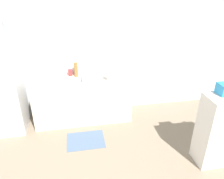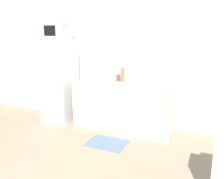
{
  "view_description": "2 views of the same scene",
  "coord_description": "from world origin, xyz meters",
  "px_view_note": "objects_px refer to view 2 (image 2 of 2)",
  "views": [
    {
      "loc": [
        0.09,
        -1.04,
        2.53
      ],
      "look_at": [
        0.62,
        1.9,
        1.05
      ],
      "focal_mm": 35.0,
      "sensor_mm": 36.0,
      "label": 1
    },
    {
      "loc": [
        1.8,
        -1.43,
        1.84
      ],
      "look_at": [
        0.34,
        1.91,
        0.97
      ],
      "focal_mm": 40.0,
      "sensor_mm": 36.0,
      "label": 2
    }
  ],
  "objects_px": {
    "bottle_tall": "(122,75)",
    "microwave": "(57,31)",
    "refrigerator": "(60,81)",
    "bottle_short": "(118,78)",
    "paper_towel_roll": "(149,82)"
  },
  "relations": [
    {
      "from": "bottle_short",
      "to": "refrigerator",
      "type": "bearing_deg",
      "value": -165.4
    },
    {
      "from": "microwave",
      "to": "bottle_short",
      "type": "relative_size",
      "value": 3.7
    },
    {
      "from": "bottle_short",
      "to": "paper_towel_roll",
      "type": "distance_m",
      "value": 0.82
    },
    {
      "from": "bottle_tall",
      "to": "bottle_short",
      "type": "relative_size",
      "value": 2.2
    },
    {
      "from": "bottle_tall",
      "to": "microwave",
      "type": "bearing_deg",
      "value": -169.58
    },
    {
      "from": "refrigerator",
      "to": "bottle_tall",
      "type": "distance_m",
      "value": 1.31
    },
    {
      "from": "bottle_short",
      "to": "paper_towel_roll",
      "type": "height_order",
      "value": "paper_towel_roll"
    },
    {
      "from": "refrigerator",
      "to": "bottle_short",
      "type": "height_order",
      "value": "refrigerator"
    },
    {
      "from": "refrigerator",
      "to": "bottle_short",
      "type": "bearing_deg",
      "value": 14.6
    },
    {
      "from": "refrigerator",
      "to": "paper_towel_roll",
      "type": "xyz_separation_m",
      "value": [
        1.89,
        -0.09,
        0.14
      ]
    },
    {
      "from": "paper_towel_roll",
      "to": "microwave",
      "type": "bearing_deg",
      "value": 177.27
    },
    {
      "from": "microwave",
      "to": "bottle_short",
      "type": "bearing_deg",
      "value": 14.65
    },
    {
      "from": "bottle_short",
      "to": "microwave",
      "type": "bearing_deg",
      "value": -165.35
    },
    {
      "from": "refrigerator",
      "to": "paper_towel_roll",
      "type": "bearing_deg",
      "value": -2.77
    },
    {
      "from": "refrigerator",
      "to": "paper_towel_roll",
      "type": "distance_m",
      "value": 1.89
    }
  ]
}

